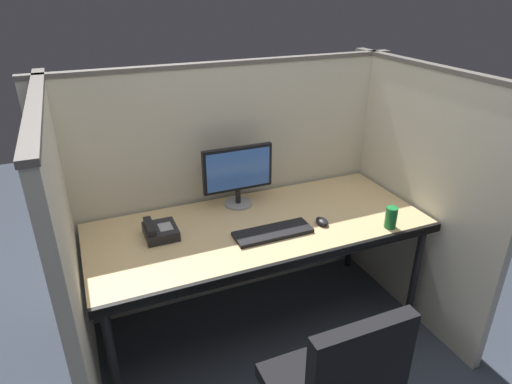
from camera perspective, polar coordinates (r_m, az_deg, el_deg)
ground_plane at (r=2.75m, az=3.03°, el=-20.63°), size 8.00×8.00×0.00m
cubicle_partition_rear at (r=2.85m, az=-3.09°, el=0.80°), size 2.21×0.06×1.57m
cubicle_partition_left at (r=2.25m, az=-22.76°, el=-8.84°), size 0.06×1.41×1.57m
cubicle_partition_right at (r=2.91m, az=19.56°, el=-0.20°), size 0.06×1.41×1.57m
desk at (r=2.52m, az=0.55°, el=-5.27°), size 1.90×0.80×0.74m
monitor_center at (r=2.63m, az=-2.37°, el=2.55°), size 0.43×0.17×0.37m
keyboard_main at (r=2.41m, az=2.19°, el=-5.22°), size 0.43×0.15×0.02m
computer_mouse at (r=2.53m, az=8.52°, el=-3.76°), size 0.06×0.10×0.04m
soda_can at (r=2.56m, az=17.03°, el=-3.16°), size 0.07×0.07×0.12m
desk_phone at (r=2.43m, az=-12.33°, el=-4.93°), size 0.17×0.19×0.09m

